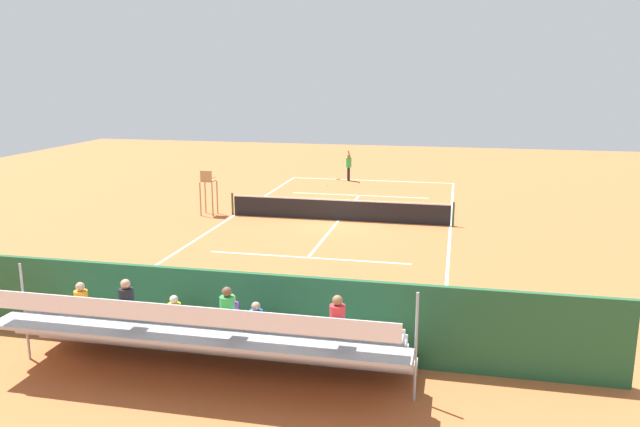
# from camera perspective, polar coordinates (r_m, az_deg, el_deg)

# --- Properties ---
(ground_plane) EXTENTS (60.00, 60.00, 0.00)m
(ground_plane) POSITION_cam_1_polar(r_m,az_deg,el_deg) (28.70, 1.71, -0.62)
(ground_plane) COLOR #BC6033
(court_line_markings) EXTENTS (10.10, 22.20, 0.01)m
(court_line_markings) POSITION_cam_1_polar(r_m,az_deg,el_deg) (28.73, 1.72, -0.60)
(court_line_markings) COLOR white
(court_line_markings) RESTS_ON ground
(tennis_net) EXTENTS (10.30, 0.10, 1.07)m
(tennis_net) POSITION_cam_1_polar(r_m,az_deg,el_deg) (28.59, 1.71, 0.36)
(tennis_net) COLOR black
(tennis_net) RESTS_ON ground
(backdrop_wall) EXTENTS (18.00, 0.16, 2.00)m
(backdrop_wall) POSITION_cam_1_polar(r_m,az_deg,el_deg) (15.45, -8.04, -8.74)
(backdrop_wall) COLOR #235633
(backdrop_wall) RESTS_ON ground
(bleacher_stand) EXTENTS (9.06, 2.40, 2.48)m
(bleacher_stand) POSITION_cam_1_polar(r_m,az_deg,el_deg) (14.29, -9.97, -10.85)
(bleacher_stand) COLOR #9EA0A5
(bleacher_stand) RESTS_ON ground
(umpire_chair) EXTENTS (0.67, 0.67, 2.14)m
(umpire_chair) POSITION_cam_1_polar(r_m,az_deg,el_deg) (29.95, -10.11, 2.32)
(umpire_chair) COLOR #A88456
(umpire_chair) RESTS_ON ground
(courtside_bench) EXTENTS (1.80, 0.40, 0.93)m
(courtside_bench) POSITION_cam_1_polar(r_m,az_deg,el_deg) (15.83, -1.71, -9.80)
(courtside_bench) COLOR #234C2D
(courtside_bench) RESTS_ON ground
(equipment_bag) EXTENTS (0.90, 0.36, 0.36)m
(equipment_bag) POSITION_cam_1_polar(r_m,az_deg,el_deg) (16.42, -8.60, -10.52)
(equipment_bag) COLOR #334C8C
(equipment_bag) RESTS_ON ground
(tennis_player) EXTENTS (0.46, 0.56, 1.93)m
(tennis_player) POSITION_cam_1_polar(r_m,az_deg,el_deg) (39.01, 2.61, 4.45)
(tennis_player) COLOR black
(tennis_player) RESTS_ON ground
(tennis_racket) EXTENTS (0.57, 0.31, 0.03)m
(tennis_racket) POSITION_cam_1_polar(r_m,az_deg,el_deg) (39.54, 2.02, 3.10)
(tennis_racket) COLOR black
(tennis_racket) RESTS_ON ground
(tennis_ball_near) EXTENTS (0.07, 0.07, 0.07)m
(tennis_ball_near) POSITION_cam_1_polar(r_m,az_deg,el_deg) (37.33, 0.66, 2.56)
(tennis_ball_near) COLOR #CCDB33
(tennis_ball_near) RESTS_ON ground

